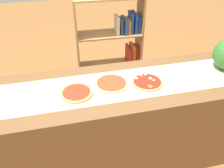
# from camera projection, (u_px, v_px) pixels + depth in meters

# --- Properties ---
(ground_plane) EXTENTS (12.00, 12.00, 0.00)m
(ground_plane) POSITION_uv_depth(u_px,v_px,m) (112.00, 155.00, 2.46)
(ground_plane) COLOR brown
(counter) EXTENTS (2.54, 0.73, 0.89)m
(counter) POSITION_uv_depth(u_px,v_px,m) (112.00, 124.00, 2.20)
(counter) COLOR brown
(counter) RESTS_ON ground_plane
(parchment_paper) EXTENTS (2.17, 0.44, 0.00)m
(parchment_paper) POSITION_uv_depth(u_px,v_px,m) (112.00, 86.00, 1.95)
(parchment_paper) COLOR beige
(parchment_paper) RESTS_ON counter
(pizza_plain_0) EXTENTS (0.26, 0.26, 0.02)m
(pizza_plain_0) POSITION_uv_depth(u_px,v_px,m) (76.00, 93.00, 1.85)
(pizza_plain_0) COLOR tan
(pizza_plain_0) RESTS_ON parchment_paper
(pizza_plain_1) EXTENTS (0.27, 0.27, 0.02)m
(pizza_plain_1) POSITION_uv_depth(u_px,v_px,m) (111.00, 83.00, 1.96)
(pizza_plain_1) COLOR #E5C17F
(pizza_plain_1) RESTS_ON parchment_paper
(pizza_mushroom_2) EXTENTS (0.26, 0.26, 0.02)m
(pizza_mushroom_2) POSITION_uv_depth(u_px,v_px,m) (147.00, 82.00, 1.98)
(pizza_mushroom_2) COLOR tan
(pizza_mushroom_2) RESTS_ON parchment_paper
(bookshelf) EXTENTS (0.81, 0.32, 1.32)m
(bookshelf) POSITION_uv_depth(u_px,v_px,m) (117.00, 52.00, 3.02)
(bookshelf) COLOR #A87A47
(bookshelf) RESTS_ON ground_plane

